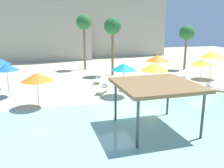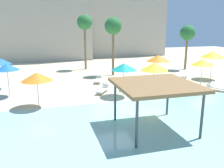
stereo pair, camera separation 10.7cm
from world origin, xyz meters
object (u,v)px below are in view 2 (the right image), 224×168
(shade_pavilion, at_px, (156,86))
(palm_tree_1, at_px, (188,34))
(beach_umbrella_blue_6, at_px, (7,67))
(lounge_chair_2, at_px, (103,89))
(lounge_chair_1, at_px, (184,81))
(palm_tree_0, at_px, (113,27))
(lounge_chair_5, at_px, (124,85))
(beach_umbrella_yellow_5, at_px, (213,54))
(beach_umbrella_orange_3, at_px, (158,58))
(lounge_chair_0, at_px, (216,87))
(lounge_chair_4, at_px, (98,79))
(beach_umbrella_yellow_2, at_px, (154,67))
(beach_umbrella_yellow_7, at_px, (203,62))
(beach_umbrella_teal_4, at_px, (124,67))
(beach_umbrella_orange_1, at_px, (37,77))
(palm_tree_2, at_px, (85,24))

(shade_pavilion, distance_m, palm_tree_1, 19.90)
(beach_umbrella_blue_6, xyz_separation_m, lounge_chair_2, (7.62, -0.95, -2.10))
(lounge_chair_1, height_order, palm_tree_0, palm_tree_0)
(lounge_chair_2, bearing_deg, lounge_chair_5, 141.69)
(beach_umbrella_yellow_5, relative_size, lounge_chair_1, 1.54)
(lounge_chair_1, bearing_deg, lounge_chair_5, -57.75)
(palm_tree_0, bearing_deg, palm_tree_1, 5.41)
(lounge_chair_5, bearing_deg, beach_umbrella_yellow_5, 118.71)
(beach_umbrella_yellow_5, relative_size, palm_tree_0, 0.46)
(shade_pavilion, bearing_deg, beach_umbrella_orange_3, 62.96)
(lounge_chair_0, height_order, lounge_chair_2, same)
(beach_umbrella_yellow_5, height_order, beach_umbrella_blue_6, beach_umbrella_yellow_5)
(beach_umbrella_yellow_5, bearing_deg, lounge_chair_2, -170.83)
(lounge_chair_4, bearing_deg, beach_umbrella_yellow_2, 53.56)
(beach_umbrella_yellow_7, bearing_deg, lounge_chair_2, 178.35)
(beach_umbrella_yellow_7, bearing_deg, lounge_chair_4, 156.05)
(beach_umbrella_yellow_5, xyz_separation_m, lounge_chair_0, (-2.59, -4.08, -2.30))
(beach_umbrella_yellow_7, relative_size, lounge_chair_1, 1.32)
(beach_umbrella_orange_3, bearing_deg, lounge_chair_0, -58.59)
(beach_umbrella_orange_3, distance_m, lounge_chair_2, 7.59)
(lounge_chair_0, height_order, palm_tree_1, palm_tree_1)
(beach_umbrella_teal_4, xyz_separation_m, lounge_chair_4, (-0.94, 5.22, -2.09))
(palm_tree_0, bearing_deg, beach_umbrella_teal_4, -100.28)
(lounge_chair_2, relative_size, lounge_chair_4, 0.96)
(lounge_chair_0, distance_m, lounge_chair_4, 11.06)
(beach_umbrella_orange_3, bearing_deg, shade_pavilion, -117.04)
(beach_umbrella_orange_1, bearing_deg, beach_umbrella_teal_4, 8.59)
(beach_umbrella_yellow_5, relative_size, palm_tree_1, 0.53)
(lounge_chair_2, xyz_separation_m, lounge_chair_5, (2.15, 0.66, 0.00))
(beach_umbrella_blue_6, relative_size, lounge_chair_5, 1.36)
(beach_umbrella_orange_1, distance_m, beach_umbrella_orange_3, 13.15)
(beach_umbrella_orange_3, distance_m, palm_tree_2, 10.89)
(beach_umbrella_orange_1, relative_size, lounge_chair_1, 1.30)
(beach_umbrella_yellow_5, height_order, palm_tree_2, palm_tree_2)
(shade_pavilion, distance_m, beach_umbrella_yellow_7, 11.57)
(beach_umbrella_yellow_2, bearing_deg, lounge_chair_5, 131.70)
(beach_umbrella_teal_4, relative_size, lounge_chair_0, 1.38)
(lounge_chair_4, relative_size, lounge_chair_5, 1.00)
(lounge_chair_5, bearing_deg, shade_pavilion, 13.39)
(beach_umbrella_teal_4, relative_size, lounge_chair_1, 1.40)
(beach_umbrella_orange_1, bearing_deg, palm_tree_0, 48.60)
(lounge_chair_5, xyz_separation_m, palm_tree_2, (-1.71, 10.70, 5.46))
(beach_umbrella_yellow_2, relative_size, beach_umbrella_blue_6, 0.97)
(lounge_chair_2, height_order, palm_tree_1, palm_tree_1)
(beach_umbrella_blue_6, bearing_deg, lounge_chair_2, -7.10)
(beach_umbrella_yellow_7, bearing_deg, lounge_chair_1, 140.02)
(lounge_chair_1, bearing_deg, beach_umbrella_orange_3, -112.90)
(beach_umbrella_orange_1, bearing_deg, shade_pavilion, -41.81)
(palm_tree_1, bearing_deg, beach_umbrella_yellow_5, -95.23)
(beach_umbrella_yellow_2, distance_m, lounge_chair_1, 5.21)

